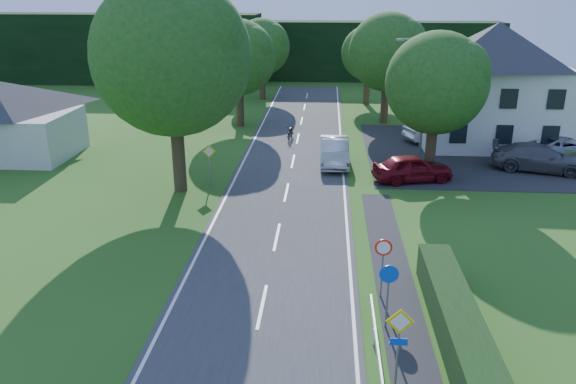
# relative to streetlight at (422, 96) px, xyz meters

# --- Properties ---
(road) EXTENTS (7.00, 80.00, 0.04)m
(road) POSITION_rel_streetlight_xyz_m (-8.06, -10.00, -4.44)
(road) COLOR #373639
(road) RESTS_ON ground
(parking_pad) EXTENTS (14.00, 16.00, 0.04)m
(parking_pad) POSITION_rel_streetlight_xyz_m (3.94, 3.00, -4.44)
(parking_pad) COLOR #262629
(parking_pad) RESTS_ON ground
(line_edge_left) EXTENTS (0.12, 80.00, 0.01)m
(line_edge_left) POSITION_rel_streetlight_xyz_m (-11.31, -10.00, -4.42)
(line_edge_left) COLOR white
(line_edge_left) RESTS_ON road
(line_edge_right) EXTENTS (0.12, 80.00, 0.01)m
(line_edge_right) POSITION_rel_streetlight_xyz_m (-4.81, -10.00, -4.42)
(line_edge_right) COLOR white
(line_edge_right) RESTS_ON road
(line_centre) EXTENTS (0.12, 80.00, 0.01)m
(line_centre) POSITION_rel_streetlight_xyz_m (-8.06, -10.00, -4.42)
(line_centre) COLOR white
(line_centre) RESTS_ON road
(tree_main) EXTENTS (9.40, 9.40, 11.64)m
(tree_main) POSITION_rel_streetlight_xyz_m (-14.06, -6.00, 1.36)
(tree_main) COLOR #174D18
(tree_main) RESTS_ON ground
(tree_left_far) EXTENTS (7.00, 7.00, 8.58)m
(tree_left_far) POSITION_rel_streetlight_xyz_m (-13.06, 10.00, -0.17)
(tree_left_far) COLOR #174D18
(tree_left_far) RESTS_ON ground
(tree_right_far) EXTENTS (7.40, 7.40, 9.09)m
(tree_right_far) POSITION_rel_streetlight_xyz_m (-1.06, 12.00, 0.08)
(tree_right_far) COLOR #174D18
(tree_right_far) RESTS_ON ground
(tree_left_back) EXTENTS (6.60, 6.60, 8.07)m
(tree_left_back) POSITION_rel_streetlight_xyz_m (-12.56, 22.00, -0.43)
(tree_left_back) COLOR #174D18
(tree_left_back) RESTS_ON ground
(tree_right_back) EXTENTS (6.20, 6.20, 7.56)m
(tree_right_back) POSITION_rel_streetlight_xyz_m (-2.06, 20.00, -0.68)
(tree_right_back) COLOR #174D18
(tree_right_back) RESTS_ON ground
(tree_right_mid) EXTENTS (7.00, 7.00, 8.58)m
(tree_right_mid) POSITION_rel_streetlight_xyz_m (0.44, -2.00, -0.17)
(tree_right_mid) COLOR #174D18
(tree_right_mid) RESTS_ON ground
(treeline_left) EXTENTS (44.00, 6.00, 8.00)m
(treeline_left) POSITION_rel_streetlight_xyz_m (-36.06, 32.00, -0.46)
(treeline_left) COLOR black
(treeline_left) RESTS_ON ground
(treeline_right) EXTENTS (30.00, 5.00, 7.00)m
(treeline_right) POSITION_rel_streetlight_xyz_m (-0.06, 36.00, -0.96)
(treeline_right) COLOR black
(treeline_right) RESTS_ON ground
(house_white) EXTENTS (10.60, 8.40, 8.60)m
(house_white) POSITION_rel_streetlight_xyz_m (5.94, 6.00, -0.06)
(house_white) COLOR silver
(house_white) RESTS_ON ground
(streetlight) EXTENTS (2.03, 0.18, 8.00)m
(streetlight) POSITION_rel_streetlight_xyz_m (0.00, 0.00, 0.00)
(streetlight) COLOR gray
(streetlight) RESTS_ON ground
(sign_priority_right) EXTENTS (0.78, 0.09, 2.59)m
(sign_priority_right) POSITION_rel_streetlight_xyz_m (-3.76, -22.02, -2.67)
(sign_priority_right) COLOR gray
(sign_priority_right) RESTS_ON ground
(sign_roundabout) EXTENTS (0.64, 0.08, 2.37)m
(sign_roundabout) POSITION_rel_streetlight_xyz_m (-3.76, -19.02, -2.79)
(sign_roundabout) COLOR gray
(sign_roundabout) RESTS_ON ground
(sign_speed_limit) EXTENTS (0.64, 0.11, 2.37)m
(sign_speed_limit) POSITION_rel_streetlight_xyz_m (-3.76, -17.03, -2.70)
(sign_speed_limit) COLOR gray
(sign_speed_limit) RESTS_ON ground
(sign_priority_left) EXTENTS (0.78, 0.09, 2.44)m
(sign_priority_left) POSITION_rel_streetlight_xyz_m (-12.56, -5.02, -2.75)
(sign_priority_left) COLOR gray
(sign_priority_left) RESTS_ON ground
(moving_car) EXTENTS (1.88, 5.16, 1.69)m
(moving_car) POSITION_rel_streetlight_xyz_m (-5.36, -0.46, -3.58)
(moving_car) COLOR silver
(moving_car) RESTS_ON road
(motorcycle) EXTENTS (0.90, 2.19, 1.12)m
(motorcycle) POSITION_rel_streetlight_xyz_m (-8.61, 5.70, -3.86)
(motorcycle) COLOR black
(motorcycle) RESTS_ON road
(parked_car_red) EXTENTS (4.95, 2.90, 1.58)m
(parked_car_red) POSITION_rel_streetlight_xyz_m (-0.79, -3.50, -3.63)
(parked_car_red) COLOR maroon
(parked_car_red) RESTS_ON parking_pad
(parked_car_silver_a) EXTENTS (5.27, 3.52, 1.64)m
(parked_car_silver_a) POSITION_rel_streetlight_xyz_m (2.31, 5.98, -3.60)
(parked_car_silver_a) COLOR silver
(parked_car_silver_a) RESTS_ON parking_pad
(parked_car_grey) EXTENTS (6.06, 3.72, 1.64)m
(parked_car_grey) POSITION_rel_streetlight_xyz_m (7.34, -0.90, -3.60)
(parked_car_grey) COLOR #4F4F54
(parked_car_grey) RESTS_ON parking_pad
(parked_car_silver_b) EXTENTS (5.91, 4.40, 1.49)m
(parked_car_silver_b) POSITION_rel_streetlight_xyz_m (9.94, 2.19, -3.68)
(parked_car_silver_b) COLOR #A19FA6
(parked_car_silver_b) RESTS_ON parking_pad
(parasol) EXTENTS (2.63, 2.66, 1.88)m
(parasol) POSITION_rel_streetlight_xyz_m (1.92, 3.71, -3.49)
(parasol) COLOR #B4260E
(parasol) RESTS_ON parking_pad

